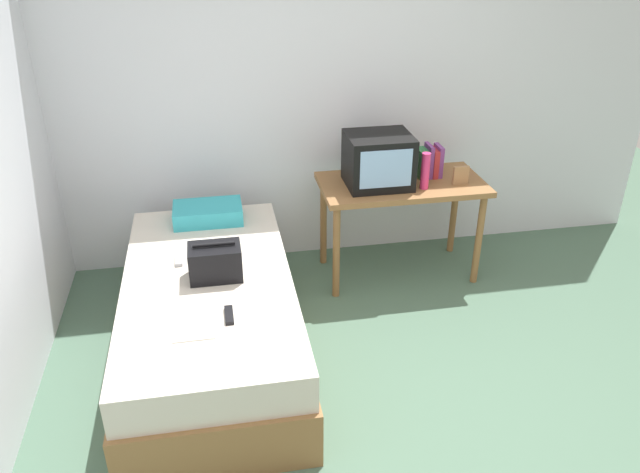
{
  "coord_description": "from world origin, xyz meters",
  "views": [
    {
      "loc": [
        -0.85,
        -2.38,
        2.44
      ],
      "look_at": [
        -0.22,
        1.08,
        0.59
      ],
      "focal_mm": 34.89,
      "sensor_mm": 36.0,
      "label": 1
    }
  ],
  "objects": [
    {
      "name": "water_bottle",
      "position": [
        0.56,
        1.37,
        0.86
      ],
      "size": [
        0.06,
        0.06,
        0.26
      ],
      "primitive_type": "cylinder",
      "color": "#E53372",
      "rests_on": "desk"
    },
    {
      "name": "picture_frame",
      "position": [
        0.84,
        1.4,
        0.8
      ],
      "size": [
        0.11,
        0.02,
        0.13
      ],
      "primitive_type": "cube",
      "color": "#9E754C",
      "rests_on": "desk"
    },
    {
      "name": "remote_silver",
      "position": [
        -1.11,
        1.0,
        0.55
      ],
      "size": [
        0.04,
        0.14,
        0.02
      ],
      "primitive_type": "cube",
      "color": "#B7B7BC",
      "rests_on": "bed"
    },
    {
      "name": "pillow",
      "position": [
        -0.92,
        1.53,
        0.6
      ],
      "size": [
        0.46,
        0.29,
        0.11
      ],
      "primitive_type": "cube",
      "color": "#33A8B7",
      "rests_on": "bed"
    },
    {
      "name": "remote_dark",
      "position": [
        -0.84,
        0.35,
        0.55
      ],
      "size": [
        0.04,
        0.16,
        0.02
      ],
      "primitive_type": "cube",
      "color": "black",
      "rests_on": "bed"
    },
    {
      "name": "tv",
      "position": [
        0.27,
        1.49,
        0.92
      ],
      "size": [
        0.44,
        0.39,
        0.36
      ],
      "color": "black",
      "rests_on": "desk"
    },
    {
      "name": "bed",
      "position": [
        -0.94,
        0.77,
        0.27
      ],
      "size": [
        1.0,
        2.0,
        0.54
      ],
      "color": "olive",
      "rests_on": "ground"
    },
    {
      "name": "wall_back",
      "position": [
        0.0,
        2.0,
        1.3
      ],
      "size": [
        5.2,
        0.1,
        2.6
      ],
      "primitive_type": "cube",
      "color": "silver",
      "rests_on": "ground"
    },
    {
      "name": "desk",
      "position": [
        0.45,
        1.51,
        0.64
      ],
      "size": [
        1.16,
        0.6,
        0.74
      ],
      "color": "olive",
      "rests_on": "ground"
    },
    {
      "name": "book_row",
      "position": [
        0.67,
        1.58,
        0.84
      ],
      "size": [
        0.17,
        0.16,
        0.23
      ],
      "color": "#337F47",
      "rests_on": "desk"
    },
    {
      "name": "magazine",
      "position": [
        -1.02,
        0.32,
        0.55
      ],
      "size": [
        0.21,
        0.29,
        0.01
      ],
      "primitive_type": "cube",
      "color": "white",
      "rests_on": "bed"
    },
    {
      "name": "handbag",
      "position": [
        -0.89,
        0.77,
        0.64
      ],
      "size": [
        0.3,
        0.2,
        0.22
      ],
      "color": "black",
      "rests_on": "bed"
    },
    {
      "name": "ground_plane",
      "position": [
        0.0,
        0.0,
        0.0
      ],
      "size": [
        8.0,
        8.0,
        0.0
      ],
      "primitive_type": "plane",
      "color": "#4C6B56"
    }
  ]
}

